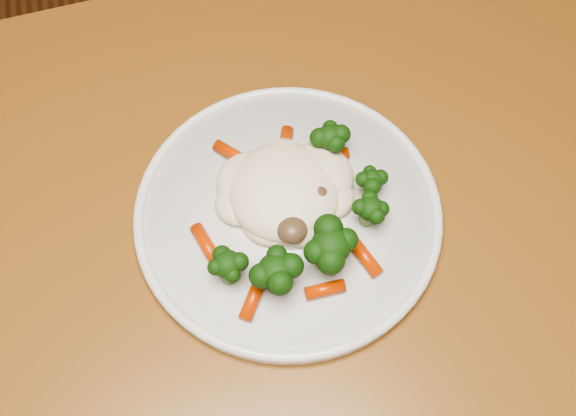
% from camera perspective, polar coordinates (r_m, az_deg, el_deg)
% --- Properties ---
extents(dining_table, '(1.18, 0.83, 0.75)m').
position_cam_1_polar(dining_table, '(0.75, 1.92, -7.72)').
color(dining_table, brown).
rests_on(dining_table, ground).
extents(plate, '(0.28, 0.28, 0.01)m').
position_cam_1_polar(plate, '(0.67, 0.00, -0.55)').
color(plate, silver).
rests_on(plate, dining_table).
extents(meal, '(0.19, 0.19, 0.05)m').
position_cam_1_polar(meal, '(0.64, 0.56, 0.06)').
color(meal, '#F7E7C6').
rests_on(meal, plate).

